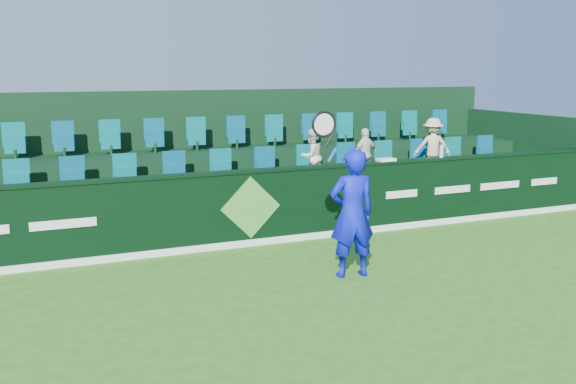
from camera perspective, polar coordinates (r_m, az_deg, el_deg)
name	(u,v)px	position (r m, az deg, el deg)	size (l,w,h in m)	color
ground	(360,326)	(8.02, 6.41, -11.76)	(60.00, 60.00, 0.00)	#2A6F1A
sponsor_hoarding	(249,208)	(11.31, -3.51, -1.40)	(16.00, 0.25, 1.35)	black
stand_tier_front	(229,210)	(12.39, -5.23, -1.64)	(16.00, 2.00, 0.80)	black
stand_tier_back	(202,182)	(14.12, -7.63, 0.90)	(16.00, 1.80, 1.30)	black
stand_rear	(196,154)	(14.46, -8.16, 3.39)	(16.00, 4.10, 2.60)	black
seat_row_front	(223,172)	(12.63, -5.84, 1.82)	(13.50, 0.50, 0.60)	#08516C
seat_row_back	(198,137)	(14.28, -8.05, 4.84)	(13.50, 0.50, 0.60)	#08516C
tennis_player	(352,213)	(9.56, 5.69, -1.85)	(1.17, 0.53, 2.58)	#0C13CF
spectator_left	(311,156)	(12.87, 2.10, 3.18)	(0.54, 0.42, 1.11)	silver
spectator_middle	(365,154)	(13.44, 6.88, 3.37)	(0.63, 0.26, 1.07)	white
spectator_right	(432,146)	(14.34, 12.72, 3.97)	(0.80, 0.46, 1.23)	beige
towel	(386,160)	(12.39, 8.70, 2.87)	(0.34, 0.22, 0.05)	white
drinks_bottle	(441,151)	(13.09, 13.48, 3.56)	(0.08, 0.08, 0.25)	silver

